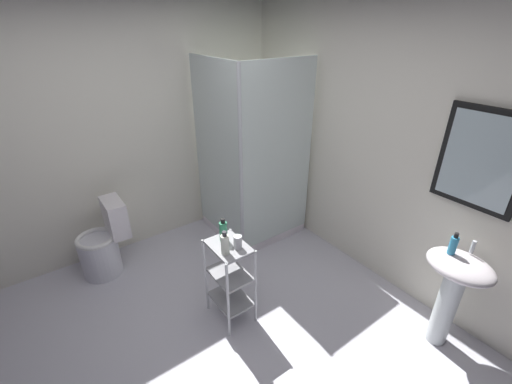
# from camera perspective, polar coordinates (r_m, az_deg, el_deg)

# --- Properties ---
(ground_plane) EXTENTS (4.20, 4.20, 0.02)m
(ground_plane) POSITION_cam_1_polar(r_m,az_deg,el_deg) (2.91, -7.29, -25.65)
(ground_plane) COLOR silver
(wall_back) EXTENTS (4.20, 0.14, 2.50)m
(wall_back) POSITION_cam_1_polar(r_m,az_deg,el_deg) (3.22, 21.42, 6.38)
(wall_back) COLOR white
(wall_back) RESTS_ON ground_plane
(wall_left) EXTENTS (0.10, 4.20, 2.50)m
(wall_left) POSITION_cam_1_polar(r_m,az_deg,el_deg) (3.68, -22.96, 8.54)
(wall_left) COLOR white
(wall_left) RESTS_ON ground_plane
(shower_stall) EXTENTS (0.92, 0.92, 2.00)m
(shower_stall) POSITION_cam_1_polar(r_m,az_deg,el_deg) (3.87, -0.96, -1.04)
(shower_stall) COLOR white
(shower_stall) RESTS_ON ground_plane
(pedestal_sink) EXTENTS (0.46, 0.37, 0.81)m
(pedestal_sink) POSITION_cam_1_polar(r_m,az_deg,el_deg) (2.92, 30.60, -13.31)
(pedestal_sink) COLOR white
(pedestal_sink) RESTS_ON ground_plane
(sink_faucet) EXTENTS (0.03, 0.03, 0.10)m
(sink_faucet) POSITION_cam_1_polar(r_m,az_deg,el_deg) (2.87, 32.96, -7.84)
(sink_faucet) COLOR silver
(sink_faucet) RESTS_ON pedestal_sink
(toilet) EXTENTS (0.37, 0.49, 0.76)m
(toilet) POSITION_cam_1_polar(r_m,az_deg,el_deg) (3.68, -24.47, -8.17)
(toilet) COLOR white
(toilet) RESTS_ON ground_plane
(storage_cart) EXTENTS (0.38, 0.28, 0.74)m
(storage_cart) POSITION_cam_1_polar(r_m,az_deg,el_deg) (2.83, -4.48, -13.98)
(storage_cart) COLOR silver
(storage_cart) RESTS_ON ground_plane
(hand_soap_bottle) EXTENTS (0.05, 0.05, 0.17)m
(hand_soap_bottle) POSITION_cam_1_polar(r_m,az_deg,el_deg) (2.77, 30.53, -7.73)
(hand_soap_bottle) COLOR #389ED1
(hand_soap_bottle) RESTS_ON pedestal_sink
(body_wash_bottle_green) EXTENTS (0.06, 0.06, 0.20)m
(body_wash_bottle_green) POSITION_cam_1_polar(r_m,az_deg,el_deg) (2.65, -5.57, -6.62)
(body_wash_bottle_green) COLOR #349065
(body_wash_bottle_green) RESTS_ON storage_cart
(lotion_bottle_white) EXTENTS (0.06, 0.06, 0.19)m
(lotion_bottle_white) POSITION_cam_1_polar(r_m,az_deg,el_deg) (2.51, -5.31, -8.79)
(lotion_bottle_white) COLOR white
(lotion_bottle_white) RESTS_ON storage_cart
(rinse_cup) EXTENTS (0.06, 0.06, 0.11)m
(rinse_cup) POSITION_cam_1_polar(r_m,az_deg,el_deg) (2.58, -3.12, -8.49)
(rinse_cup) COLOR silver
(rinse_cup) RESTS_ON storage_cart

